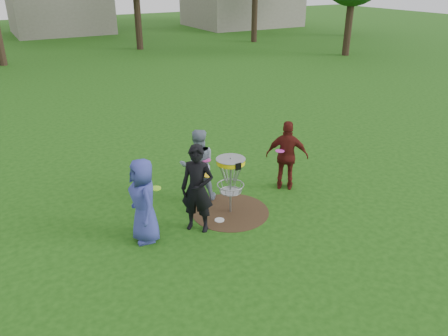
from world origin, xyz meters
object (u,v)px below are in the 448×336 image
disc_golf_basket (231,172)px  player_grey (198,165)px  player_blue (144,201)px  player_maroon (287,156)px  player_black (197,189)px

disc_golf_basket → player_grey: bearing=109.3°
player_blue → player_maroon: size_ratio=1.00×
player_blue → player_black: player_black is taller
player_maroon → disc_golf_basket: (-1.85, -0.36, 0.12)m
disc_golf_basket → player_maroon: bearing=11.0°
player_blue → player_grey: (1.75, 1.06, -0.01)m
player_black → disc_golf_basket: bearing=61.0°
player_grey → player_maroon: (2.19, -0.61, 0.01)m
player_blue → disc_golf_basket: bearing=95.1°
player_maroon → player_black: bearing=53.0°
player_blue → player_black: (1.12, -0.19, 0.07)m
player_black → player_maroon: 2.90m
player_black → disc_golf_basket: size_ratio=1.40×
player_blue → player_grey: size_ratio=1.01×
player_black → disc_golf_basket: 1.02m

